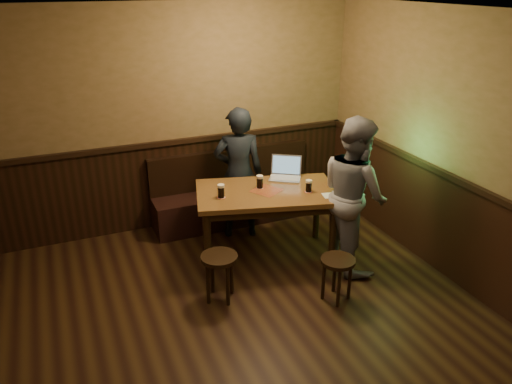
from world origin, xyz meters
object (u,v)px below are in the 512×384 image
object	(u,v)px
person_grey	(354,194)
pub_table	(266,200)
stool_right	(338,267)
pint_left	(221,191)
laptop	(286,172)
pint_mid	(260,182)
person_suit	(239,173)
bench	(235,198)
stool_left	(219,264)
pint_right	(309,186)

from	to	relation	value
person_grey	pub_table	bearing A→B (deg)	60.61
stool_right	pint_left	bearing A→B (deg)	127.59
pub_table	laptop	distance (m)	0.49
pint_mid	person_suit	distance (m)	0.54
bench	pint_left	distance (m)	1.30
stool_left	pint_left	world-z (taller)	pint_left
pint_left	bench	bearing A→B (deg)	62.50
stool_right	pint_right	size ratio (longest dim) A/B	3.28
pint_left	pint_right	world-z (taller)	pint_left
pint_right	person_suit	world-z (taller)	person_suit
bench	pint_right	xyz separation A→B (m)	(0.42, -1.25, 0.60)
pub_table	pint_mid	distance (m)	0.21
person_suit	pint_left	bearing A→B (deg)	70.18
stool_right	person_grey	bearing A→B (deg)	47.40
bench	pint_mid	world-z (taller)	pint_mid
pint_left	laptop	xyz separation A→B (m)	(0.90, 0.26, -0.01)
bench	pub_table	world-z (taller)	bench
pub_table	stool_right	xyz separation A→B (m)	(0.31, -1.07, -0.35)
stool_left	stool_right	bearing A→B (deg)	-23.36
bench	person_grey	size ratio (longest dim) A/B	1.27
pint_mid	laptop	size ratio (longest dim) A/B	0.34
stool_left	pint_mid	distance (m)	1.14
pub_table	stool_left	distance (m)	1.04
pint_mid	person_suit	size ratio (longest dim) A/B	0.09
stool_left	stool_right	xyz separation A→B (m)	(1.09, -0.47, -0.03)
laptop	person_suit	world-z (taller)	person_suit
pint_mid	pint_right	xyz separation A→B (m)	(0.46, -0.31, -0.01)
bench	pint_mid	xyz separation A→B (m)	(-0.04, -0.94, 0.60)
pint_mid	laptop	world-z (taller)	laptop
pint_mid	person_suit	xyz separation A→B (m)	(-0.05, 0.53, -0.08)
stool_right	person_suit	xyz separation A→B (m)	(-0.40, 1.70, 0.45)
person_suit	laptop	bearing A→B (deg)	158.42
pub_table	pint_left	xyz separation A→B (m)	(-0.53, 0.02, 0.19)
person_grey	laptop	bearing A→B (deg)	32.33
person_grey	stool_right	bearing A→B (deg)	140.70
pint_left	pint_mid	size ratio (longest dim) A/B	1.00
bench	person_grey	bearing A→B (deg)	-62.49
stool_right	pint_mid	bearing A→B (deg)	106.52
pint_left	pint_mid	distance (m)	0.50
laptop	pub_table	bearing A→B (deg)	-110.88
stool_left	laptop	bearing A→B (deg)	37.35
person_grey	stool_left	bearing A→B (deg)	96.25
stool_left	person_grey	bearing A→B (deg)	2.96
bench	pint_mid	distance (m)	1.12
pub_table	person_grey	distance (m)	0.98
stool_left	pint_left	size ratio (longest dim) A/B	3.26
stool_right	pint_left	distance (m)	1.48
pub_table	person_suit	xyz separation A→B (m)	(-0.10, 0.63, 0.10)
bench	stool_left	distance (m)	1.82
pint_left	pub_table	bearing A→B (deg)	-1.72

